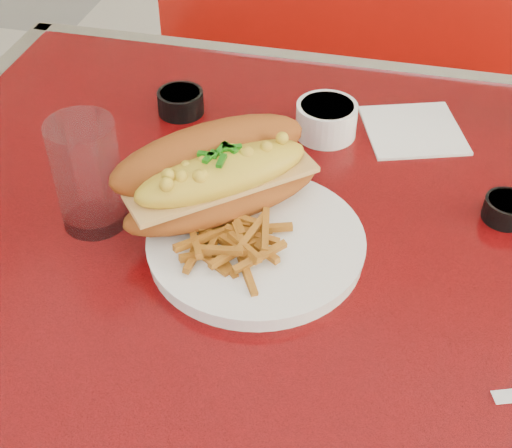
% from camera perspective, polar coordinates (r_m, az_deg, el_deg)
% --- Properties ---
extents(diner_table, '(1.23, 0.83, 0.77)m').
position_cam_1_polar(diner_table, '(0.98, 6.61, -7.17)').
color(diner_table, '#BB0C0E').
rests_on(diner_table, ground).
extents(booth_bench_far, '(1.20, 0.51, 0.90)m').
position_cam_1_polar(booth_bench_far, '(1.80, 9.65, 4.98)').
color(booth_bench_far, '#9F120A').
rests_on(booth_bench_far, ground).
extents(dinner_plate, '(0.31, 0.31, 0.02)m').
position_cam_1_polar(dinner_plate, '(0.82, -0.00, -1.57)').
color(dinner_plate, white).
rests_on(dinner_plate, diner_table).
extents(mac_hoagie, '(0.27, 0.25, 0.11)m').
position_cam_1_polar(mac_hoagie, '(0.83, -3.06, 4.00)').
color(mac_hoagie, '#9C4D19').
rests_on(mac_hoagie, dinner_plate).
extents(fries_pile, '(0.11, 0.10, 0.03)m').
position_cam_1_polar(fries_pile, '(0.80, -1.98, -1.18)').
color(fries_pile, '#BE7520').
rests_on(fries_pile, dinner_plate).
extents(fork, '(0.06, 0.14, 0.00)m').
position_cam_1_polar(fork, '(0.83, 4.01, -0.51)').
color(fork, silver).
rests_on(fork, dinner_plate).
extents(gravy_ramekin, '(0.10, 0.10, 0.05)m').
position_cam_1_polar(gravy_ramekin, '(1.01, 5.65, 8.38)').
color(gravy_ramekin, white).
rests_on(gravy_ramekin, diner_table).
extents(sauce_cup_left, '(0.08, 0.08, 0.03)m').
position_cam_1_polar(sauce_cup_left, '(1.06, -6.05, 9.75)').
color(sauce_cup_left, black).
rests_on(sauce_cup_left, diner_table).
extents(sauce_cup_right, '(0.07, 0.07, 0.03)m').
position_cam_1_polar(sauce_cup_right, '(0.91, 19.42, 1.19)').
color(sauce_cup_right, black).
rests_on(sauce_cup_right, diner_table).
extents(water_tumbler, '(0.10, 0.10, 0.14)m').
position_cam_1_polar(water_tumbler, '(0.85, -13.30, 3.85)').
color(water_tumbler, '#ACCCDD').
rests_on(water_tumbler, diner_table).
extents(paper_napkin, '(0.17, 0.17, 0.00)m').
position_cam_1_polar(paper_napkin, '(1.04, 12.45, 7.36)').
color(paper_napkin, white).
rests_on(paper_napkin, diner_table).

